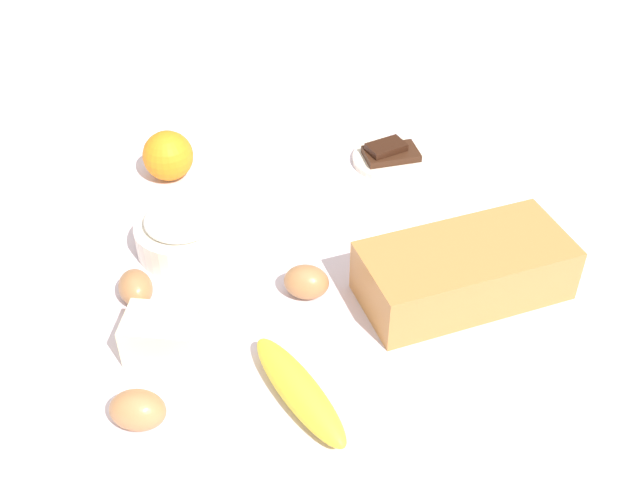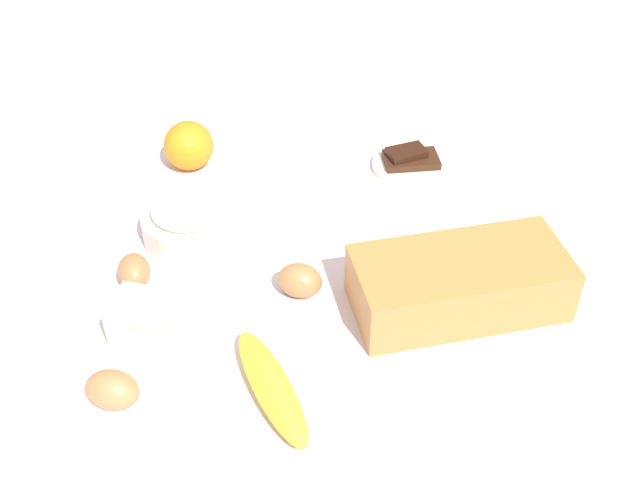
# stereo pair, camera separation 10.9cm
# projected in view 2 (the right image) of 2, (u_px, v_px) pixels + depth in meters

# --- Properties ---
(ground_plane) EXTENTS (2.40, 2.40, 0.02)m
(ground_plane) POSITION_uv_depth(u_px,v_px,m) (320.00, 267.00, 1.12)
(ground_plane) COLOR silver
(loaf_pan) EXTENTS (0.29, 0.16, 0.08)m
(loaf_pan) POSITION_uv_depth(u_px,v_px,m) (460.00, 282.00, 1.02)
(loaf_pan) COLOR #B77A3D
(loaf_pan) RESTS_ON ground_plane
(flour_bowl) EXTENTS (0.14, 0.14, 0.07)m
(flour_bowl) POSITION_uv_depth(u_px,v_px,m) (188.00, 220.00, 1.14)
(flour_bowl) COLOR silver
(flour_bowl) RESTS_ON ground_plane
(banana) EXTENTS (0.10, 0.19, 0.04)m
(banana) POSITION_uv_depth(u_px,v_px,m) (272.00, 387.00, 0.91)
(banana) COLOR yellow
(banana) RESTS_ON ground_plane
(orange_fruit) EXTENTS (0.08, 0.08, 0.08)m
(orange_fruit) POSITION_uv_depth(u_px,v_px,m) (189.00, 146.00, 1.28)
(orange_fruit) COLOR orange
(orange_fruit) RESTS_ON ground_plane
(butter_block) EXTENTS (0.11, 0.09, 0.06)m
(butter_block) POSITION_uv_depth(u_px,v_px,m) (149.00, 320.00, 0.98)
(butter_block) COLOR #F4EDB2
(butter_block) RESTS_ON ground_plane
(egg_near_butter) EXTENTS (0.08, 0.07, 0.05)m
(egg_near_butter) POSITION_uv_depth(u_px,v_px,m) (300.00, 280.00, 1.05)
(egg_near_butter) COLOR #AC7446
(egg_near_butter) RESTS_ON ground_plane
(egg_beside_bowl) EXTENTS (0.08, 0.07, 0.05)m
(egg_beside_bowl) POSITION_uv_depth(u_px,v_px,m) (112.00, 390.00, 0.91)
(egg_beside_bowl) COLOR #B37949
(egg_beside_bowl) RESTS_ON ground_plane
(egg_loose) EXTENTS (0.05, 0.07, 0.04)m
(egg_loose) POSITION_uv_depth(u_px,v_px,m) (134.00, 271.00, 1.07)
(egg_loose) COLOR #A67044
(egg_loose) RESTS_ON ground_plane
(chocolate_plate) EXTENTS (0.13, 0.13, 0.03)m
(chocolate_plate) POSITION_uv_depth(u_px,v_px,m) (410.00, 162.00, 1.30)
(chocolate_plate) COLOR silver
(chocolate_plate) RESTS_ON ground_plane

